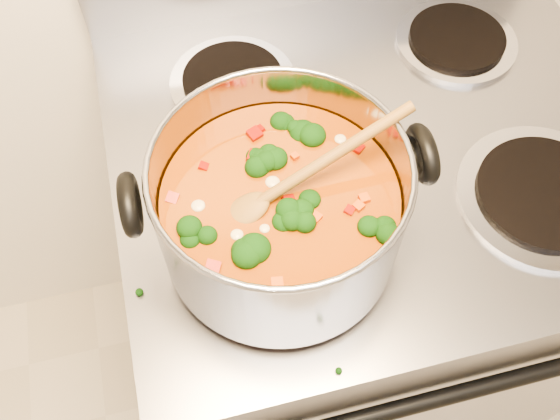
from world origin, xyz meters
name	(u,v)px	position (x,y,z in m)	size (l,w,h in m)	color
electric_range	(349,271)	(0.06, 1.16, 0.47)	(0.80, 0.72, 1.08)	gray
stockpot	(279,209)	(-0.12, 1.02, 1.01)	(0.36, 0.30, 0.18)	#97979E
wooden_spoon	(288,184)	(-0.11, 1.02, 1.06)	(0.25, 0.08, 0.10)	brown
cooktop_crumbs	(150,328)	(-0.31, 0.94, 0.92)	(0.04, 0.02, 0.01)	black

